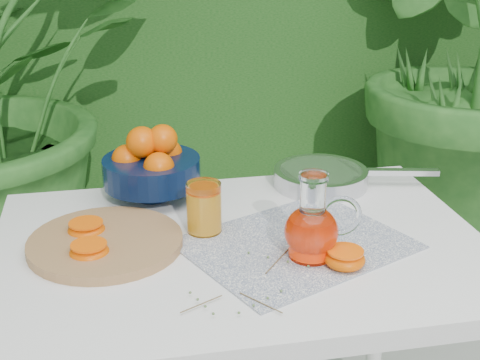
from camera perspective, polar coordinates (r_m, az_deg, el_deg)
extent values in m
imported|color=#235B1F|center=(2.78, 17.57, 10.35)|extent=(2.11, 2.11, 1.73)
cube|color=white|center=(1.38, 0.16, -6.10)|extent=(1.00, 0.70, 0.04)
cylinder|color=white|center=(1.82, -16.24, -13.22)|extent=(0.04, 0.04, 0.71)
cylinder|color=white|center=(1.94, 11.71, -10.43)|extent=(0.04, 0.04, 0.71)
cube|color=#0D1C49|center=(1.36, 4.80, -5.47)|extent=(0.52, 0.47, 0.00)
cylinder|color=#AB744D|center=(1.37, -11.41, -5.26)|extent=(0.36, 0.36, 0.02)
cylinder|color=black|center=(1.58, -7.46, -0.91)|extent=(0.10, 0.10, 0.04)
cylinder|color=black|center=(1.56, -7.54, 0.76)|extent=(0.27, 0.27, 0.06)
sphere|color=#DA5902|center=(1.57, -9.63, 1.72)|extent=(0.09, 0.09, 0.07)
sphere|color=#DA5902|center=(1.59, -6.21, 2.27)|extent=(0.09, 0.09, 0.07)
sphere|color=#DA5902|center=(1.51, -6.94, 1.05)|extent=(0.09, 0.09, 0.07)
sphere|color=#DA5902|center=(1.61, -8.26, 2.35)|extent=(0.09, 0.09, 0.07)
sphere|color=#DA5902|center=(1.54, -8.37, 3.22)|extent=(0.09, 0.09, 0.07)
sphere|color=#DA5902|center=(1.54, -6.62, 3.48)|extent=(0.08, 0.08, 0.07)
cylinder|color=white|center=(1.31, 6.01, -6.35)|extent=(0.10, 0.10, 0.01)
ellipsoid|color=white|center=(1.29, 6.10, -4.37)|extent=(0.12, 0.12, 0.10)
cylinder|color=white|center=(1.26, 6.24, -1.23)|extent=(0.06, 0.06, 0.07)
cylinder|color=white|center=(1.25, 6.31, 0.30)|extent=(0.06, 0.06, 0.01)
torus|color=white|center=(1.29, 8.56, -3.04)|extent=(0.08, 0.02, 0.08)
cylinder|color=red|center=(1.30, 6.08, -4.80)|extent=(0.10, 0.10, 0.07)
cylinder|color=white|center=(1.39, -3.09, -2.35)|extent=(0.10, 0.10, 0.11)
cylinder|color=orange|center=(1.39, -3.09, -2.67)|extent=(0.08, 0.08, 0.09)
cylinder|color=orange|center=(1.37, -3.13, -0.96)|extent=(0.08, 0.08, 0.00)
cylinder|color=silver|center=(1.65, 6.88, 0.23)|extent=(0.27, 0.27, 0.04)
cylinder|color=silver|center=(1.64, 6.91, 0.79)|extent=(0.24, 0.24, 0.01)
cube|color=silver|center=(1.68, 13.77, 0.67)|extent=(0.17, 0.06, 0.01)
ellipsoid|color=#DA5902|center=(1.33, -12.73, -6.08)|extent=(0.09, 0.09, 0.04)
cylinder|color=orange|center=(1.32, -12.79, -5.41)|extent=(0.08, 0.08, 0.00)
ellipsoid|color=#DA5902|center=(1.41, -12.96, -4.24)|extent=(0.09, 0.09, 0.04)
cylinder|color=orange|center=(1.41, -13.03, -3.60)|extent=(0.08, 0.08, 0.00)
ellipsoid|color=#DA5902|center=(1.29, 8.93, -6.69)|extent=(0.09, 0.09, 0.04)
cylinder|color=orange|center=(1.28, 8.98, -6.01)|extent=(0.08, 0.08, 0.00)
cylinder|color=brown|center=(1.16, 1.78, -10.42)|extent=(0.06, 0.08, 0.00)
sphere|color=#526E39|center=(1.13, -0.09, -11.27)|extent=(0.01, 0.01, 0.00)
sphere|color=#526E39|center=(1.15, 1.17, -10.64)|extent=(0.01, 0.01, 0.00)
sphere|color=#526E39|center=(1.17, 2.38, -10.02)|extent=(0.01, 0.01, 0.00)
sphere|color=#526E39|center=(1.19, 3.55, -9.43)|extent=(0.01, 0.01, 0.00)
cylinder|color=brown|center=(1.29, 3.25, -6.86)|extent=(0.07, 0.09, 0.00)
sphere|color=#526E39|center=(1.31, 0.74, -6.22)|extent=(0.01, 0.01, 0.00)
sphere|color=#526E39|center=(1.30, 2.41, -6.59)|extent=(0.01, 0.01, 0.00)
sphere|color=#526E39|center=(1.29, 4.11, -6.96)|extent=(0.01, 0.01, 0.00)
sphere|color=#526E39|center=(1.27, 5.85, -7.32)|extent=(0.01, 0.01, 0.00)
cylinder|color=brown|center=(1.16, -3.30, -10.51)|extent=(0.08, 0.04, 0.00)
sphere|color=#526E39|center=(1.13, -2.29, -11.33)|extent=(0.01, 0.01, 0.00)
sphere|color=#526E39|center=(1.15, -2.97, -10.72)|extent=(0.01, 0.01, 0.00)
sphere|color=#526E39|center=(1.17, -3.63, -10.13)|extent=(0.01, 0.01, 0.00)
sphere|color=#526E39|center=(1.19, -4.27, -9.56)|extent=(0.01, 0.01, 0.00)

